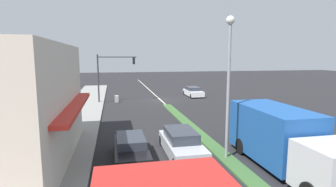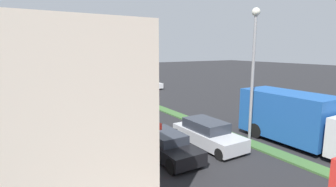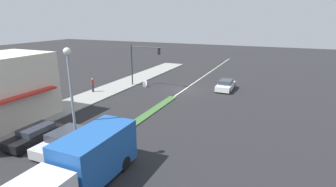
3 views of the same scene
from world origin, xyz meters
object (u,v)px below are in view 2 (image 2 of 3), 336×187
object	(u,v)px
suv_black	(166,145)
van_white	(150,84)
traffic_signal_main	(67,63)
warning_aframe_sign	(75,95)
street_lamp	(254,59)
pedestrian	(30,102)
sedan_silver	(207,134)
delivery_truck	(302,120)

from	to	relation	value
suv_black	van_white	bearing A→B (deg)	-115.38
traffic_signal_main	warning_aframe_sign	world-z (taller)	traffic_signal_main
street_lamp	traffic_signal_main	bearing A→B (deg)	-72.32
van_white	pedestrian	bearing A→B (deg)	28.37
sedan_silver	traffic_signal_main	bearing A→B (deg)	-77.81
sedan_silver	pedestrian	bearing A→B (deg)	-58.30
pedestrian	sedan_silver	distance (m)	15.04
delivery_truck	suv_black	xyz separation A→B (m)	(7.20, -2.59, -0.85)
traffic_signal_main	suv_black	xyz separation A→B (m)	(-1.12, 18.29, -3.29)
street_lamp	warning_aframe_sign	size ratio (longest dim) A/B	8.80
pedestrian	warning_aframe_sign	distance (m)	6.99
traffic_signal_main	van_white	size ratio (longest dim) A/B	1.31
van_white	suv_black	distance (m)	23.33
warning_aframe_sign	van_white	distance (m)	10.90
warning_aframe_sign	suv_black	xyz separation A→B (m)	(-0.49, 18.15, 0.19)
traffic_signal_main	warning_aframe_sign	bearing A→B (deg)	166.91
warning_aframe_sign	van_white	size ratio (longest dim) A/B	0.20
suv_black	pedestrian	bearing A→B (deg)	-68.45
suv_black	warning_aframe_sign	bearing A→B (deg)	-88.45
delivery_truck	suv_black	size ratio (longest dim) A/B	1.71
sedan_silver	suv_black	size ratio (longest dim) A/B	1.03
pedestrian	delivery_truck	size ratio (longest dim) A/B	0.23
pedestrian	suv_black	size ratio (longest dim) A/B	0.40
pedestrian	suv_black	world-z (taller)	pedestrian
delivery_truck	van_white	xyz separation A→B (m)	(-2.80, -23.67, -0.85)
warning_aframe_sign	delivery_truck	world-z (taller)	delivery_truck
sedan_silver	suv_black	distance (m)	2.80
delivery_truck	pedestrian	bearing A→B (deg)	-51.59
pedestrian	suv_black	xyz separation A→B (m)	(-5.10, 12.92, -0.42)
warning_aframe_sign	van_white	world-z (taller)	van_white
van_white	sedan_silver	world-z (taller)	sedan_silver
delivery_truck	van_white	world-z (taller)	delivery_truck
warning_aframe_sign	delivery_truck	xyz separation A→B (m)	(-7.69, 20.74, 1.04)
pedestrian	delivery_truck	xyz separation A→B (m)	(-12.30, 15.52, 0.43)
van_white	suv_black	world-z (taller)	van_white
suv_black	traffic_signal_main	bearing A→B (deg)	-86.48
warning_aframe_sign	sedan_silver	bearing A→B (deg)	100.35
traffic_signal_main	sedan_silver	bearing A→B (deg)	102.19
warning_aframe_sign	suv_black	world-z (taller)	suv_black
traffic_signal_main	pedestrian	size ratio (longest dim) A/B	3.22
sedan_silver	warning_aframe_sign	bearing A→B (deg)	-79.65
pedestrian	van_white	world-z (taller)	pedestrian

